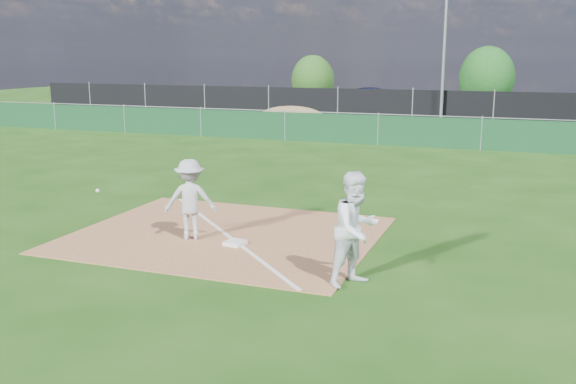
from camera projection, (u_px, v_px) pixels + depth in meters
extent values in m
plane|color=#1C450E|center=(344.00, 165.00, 21.31)|extent=(90.00, 90.00, 0.00)
cube|color=#9C643E|center=(226.00, 234.00, 13.06)|extent=(6.00, 5.00, 0.02)
cube|color=white|center=(226.00, 234.00, 13.06)|extent=(5.01, 5.01, 0.01)
cube|color=#0F381C|center=(378.00, 130.00, 25.76)|extent=(44.00, 0.05, 1.20)
ellipsoid|color=olive|center=(291.00, 118.00, 30.67)|extent=(3.38, 2.60, 1.17)
cube|color=black|center=(412.00, 107.00, 33.02)|extent=(46.00, 0.04, 1.80)
cube|color=black|center=(426.00, 116.00, 37.79)|extent=(46.00, 9.00, 0.01)
cylinder|color=slate|center=(444.00, 46.00, 31.58)|extent=(0.16, 0.16, 8.00)
cube|color=white|center=(235.00, 243.00, 12.33)|extent=(0.41, 0.41, 0.07)
imported|color=silver|center=(190.00, 199.00, 12.58)|extent=(1.18, 0.97, 1.60)
sphere|color=white|center=(97.00, 191.00, 12.94)|extent=(0.08, 0.08, 0.08)
imported|color=white|center=(356.00, 229.00, 10.09)|extent=(1.06, 1.13, 1.84)
imported|color=#B9BCC2|center=(354.00, 101.00, 38.97)|extent=(5.11, 3.56, 1.62)
imported|color=black|center=(377.00, 102.00, 38.04)|extent=(5.12, 2.45, 1.62)
imported|color=black|center=(507.00, 108.00, 35.27)|extent=(4.50, 1.89, 1.30)
cylinder|color=#382316|center=(313.00, 99.00, 44.99)|extent=(0.24, 0.24, 0.99)
ellipsoid|color=#224C15|center=(313.00, 80.00, 44.71)|extent=(2.98, 2.98, 3.42)
cylinder|color=#382316|center=(485.00, 102.00, 41.25)|extent=(0.24, 0.24, 1.15)
ellipsoid|color=#164D16|center=(487.00, 78.00, 40.92)|extent=(3.46, 3.46, 3.98)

